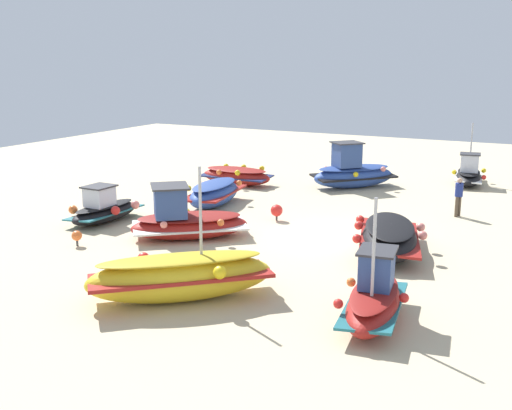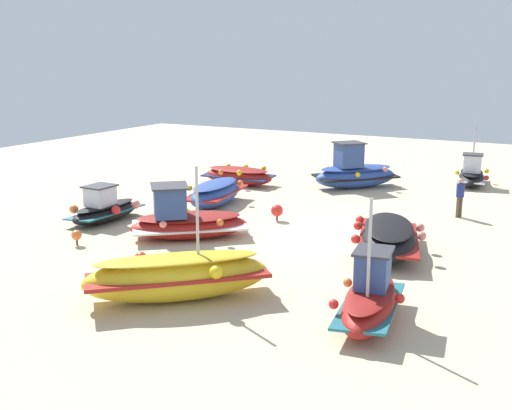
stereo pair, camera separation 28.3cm
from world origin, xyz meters
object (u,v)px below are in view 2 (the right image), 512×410
(fishing_boat_5, at_px, (370,300))
(fishing_boat_7, at_px, (186,221))
(fishing_boat_9, at_px, (105,209))
(mooring_buoy_0, at_px, (77,235))
(fishing_boat_4, at_px, (177,275))
(fishing_boat_3, at_px, (355,173))
(fishing_boat_8, at_px, (389,237))
(fishing_boat_6, at_px, (215,193))
(mooring_buoy_1, at_px, (277,211))
(fishing_boat_2, at_px, (238,176))
(person_walking, at_px, (460,195))
(fishing_boat_1, at_px, (472,175))

(fishing_boat_5, xyz_separation_m, fishing_boat_7, (-4.10, -8.30, 0.04))
(fishing_boat_9, relative_size, mooring_buoy_0, 6.17)
(fishing_boat_7, bearing_deg, mooring_buoy_0, 3.34)
(fishing_boat_4, height_order, fishing_boat_5, fishing_boat_4)
(fishing_boat_3, bearing_deg, fishing_boat_8, 68.35)
(fishing_boat_4, relative_size, fishing_boat_6, 1.18)
(fishing_boat_8, distance_m, mooring_buoy_1, 5.65)
(fishing_boat_3, xyz_separation_m, fishing_boat_9, (11.10, -6.58, -0.26))
(fishing_boat_6, bearing_deg, fishing_boat_9, 143.00)
(fishing_boat_2, bearing_deg, fishing_boat_5, -49.94)
(fishing_boat_3, height_order, fishing_boat_6, fishing_boat_3)
(fishing_boat_4, xyz_separation_m, fishing_boat_6, (-10.02, -4.99, -0.13))
(fishing_boat_3, relative_size, mooring_buoy_0, 7.79)
(fishing_boat_6, distance_m, fishing_boat_9, 5.11)
(fishing_boat_5, height_order, person_walking, fishing_boat_5)
(fishing_boat_3, distance_m, fishing_boat_4, 16.64)
(mooring_buoy_1, bearing_deg, fishing_boat_1, 153.31)
(fishing_boat_5, relative_size, fishing_boat_7, 0.84)
(fishing_boat_9, bearing_deg, fishing_boat_7, 86.28)
(person_walking, bearing_deg, fishing_boat_6, 46.31)
(fishing_boat_5, bearing_deg, fishing_boat_4, 92.93)
(fishing_boat_7, xyz_separation_m, fishing_boat_8, (-1.62, 7.07, -0.07))
(fishing_boat_3, height_order, mooring_buoy_0, fishing_boat_3)
(fishing_boat_7, relative_size, fishing_boat_9, 1.29)
(fishing_boat_7, bearing_deg, mooring_buoy_1, -155.68)
(person_walking, bearing_deg, mooring_buoy_0, 73.54)
(fishing_boat_7, xyz_separation_m, mooring_buoy_0, (2.62, -2.83, -0.27))
(fishing_boat_6, bearing_deg, fishing_boat_2, 8.45)
(fishing_boat_9, bearing_deg, fishing_boat_3, 151.09)
(fishing_boat_7, bearing_deg, fishing_boat_2, -110.88)
(fishing_boat_4, xyz_separation_m, fishing_boat_7, (-5.12, -3.21, -0.05))
(fishing_boat_8, bearing_deg, person_walking, -26.44)
(fishing_boat_4, bearing_deg, fishing_boat_2, -108.80)
(fishing_boat_4, xyz_separation_m, fishing_boat_9, (-5.52, -7.41, -0.19))
(fishing_boat_8, bearing_deg, fishing_boat_7, 86.89)
(fishing_boat_4, relative_size, fishing_boat_5, 1.33)
(fishing_boat_6, height_order, person_walking, person_walking)
(person_walking, distance_m, mooring_buoy_0, 15.19)
(person_walking, bearing_deg, fishing_boat_7, 73.70)
(fishing_boat_5, height_order, mooring_buoy_0, fishing_boat_5)
(fishing_boat_1, relative_size, fishing_boat_7, 0.80)
(fishing_boat_6, xyz_separation_m, mooring_buoy_1, (1.14, 3.62, -0.15))
(fishing_boat_2, relative_size, mooring_buoy_0, 6.90)
(fishing_boat_2, xyz_separation_m, fishing_boat_6, (4.50, 1.40, 0.09))
(fishing_boat_9, distance_m, mooring_buoy_0, 3.32)
(fishing_boat_3, relative_size, fishing_boat_7, 0.98)
(fishing_boat_5, distance_m, mooring_buoy_0, 11.22)
(fishing_boat_5, distance_m, mooring_buoy_1, 10.17)
(fishing_boat_9, bearing_deg, fishing_boat_1, 143.02)
(fishing_boat_1, height_order, fishing_boat_9, fishing_boat_1)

